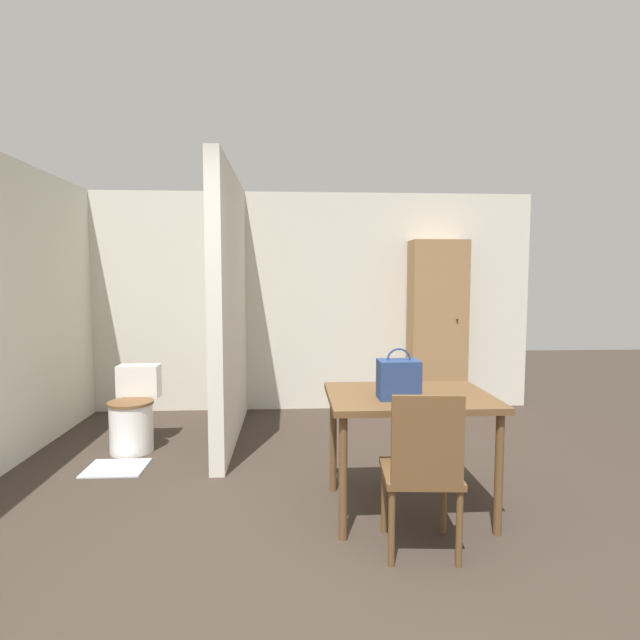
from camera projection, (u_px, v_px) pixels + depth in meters
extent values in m
plane|color=#382D26|center=(298.00, 604.00, 2.33)|extent=(16.00, 16.00, 0.00)
cube|color=beige|center=(293.00, 302.00, 5.79)|extent=(5.54, 0.12, 2.50)
cube|color=beige|center=(230.00, 307.00, 4.71)|extent=(0.12, 1.99, 2.50)
cube|color=brown|center=(409.00, 397.00, 3.21)|extent=(1.04, 0.79, 0.04)
cylinder|color=brown|center=(343.00, 478.00, 2.89)|extent=(0.05, 0.05, 0.74)
cylinder|color=brown|center=(499.00, 474.00, 2.94)|extent=(0.05, 0.05, 0.74)
cylinder|color=brown|center=(333.00, 440.00, 3.55)|extent=(0.05, 0.05, 0.74)
cylinder|color=brown|center=(460.00, 438.00, 3.61)|extent=(0.05, 0.05, 0.74)
cube|color=brown|center=(420.00, 473.00, 2.78)|extent=(0.45, 0.45, 0.04)
cube|color=brown|center=(428.00, 440.00, 2.57)|extent=(0.38, 0.06, 0.47)
cylinder|color=brown|center=(384.00, 498.00, 2.98)|extent=(0.04, 0.04, 0.42)
cylinder|color=brown|center=(444.00, 499.00, 2.97)|extent=(0.04, 0.04, 0.42)
cylinder|color=brown|center=(392.00, 528.00, 2.63)|extent=(0.04, 0.04, 0.42)
cylinder|color=brown|center=(459.00, 528.00, 2.62)|extent=(0.04, 0.04, 0.42)
cylinder|color=white|center=(131.00, 428.00, 4.38)|extent=(0.37, 0.37, 0.43)
cylinder|color=brown|center=(131.00, 403.00, 4.36)|extent=(0.39, 0.39, 0.02)
cube|color=white|center=(139.00, 381.00, 4.60)|extent=(0.37, 0.18, 0.30)
cube|color=navy|center=(399.00, 379.00, 3.08)|extent=(0.25, 0.17, 0.24)
torus|color=navy|center=(399.00, 360.00, 3.07)|extent=(0.15, 0.01, 0.15)
cube|color=#997047|center=(437.00, 327.00, 5.66)|extent=(0.62, 0.35, 1.95)
sphere|color=black|center=(457.00, 320.00, 5.48)|extent=(0.02, 0.02, 0.02)
cube|color=#B2BCC6|center=(116.00, 468.00, 3.99)|extent=(0.46, 0.39, 0.01)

